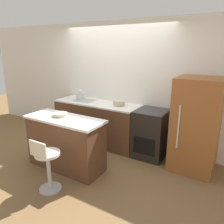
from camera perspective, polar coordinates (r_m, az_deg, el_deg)
ground_plane at (r=4.64m, az=-3.23°, el=-9.93°), size 14.00×14.00×0.00m
wall_back at (r=4.79m, az=1.14°, el=7.33°), size 8.00×0.06×2.60m
back_counter at (r=4.87m, az=-3.90°, el=-2.76°), size 1.92×0.63×0.93m
kitchen_island at (r=3.93m, az=-11.99°, el=-7.88°), size 1.42×0.57×0.92m
oven_range at (r=4.31m, az=10.07°, el=-5.56°), size 0.59×0.64×0.93m
refrigerator at (r=3.96m, az=21.06°, el=-3.19°), size 0.72×0.74×1.61m
stool_chair at (r=3.39m, az=-16.57°, el=-13.02°), size 0.37×0.37×0.84m
kettle at (r=5.02m, az=-8.30°, el=4.36°), size 0.19×0.19×0.24m
mixing_bowl at (r=4.47m, az=1.83°, el=2.40°), size 0.23×0.23×0.09m
fruit_bowl at (r=3.87m, az=-13.37°, el=-0.66°), size 0.26×0.26×0.06m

